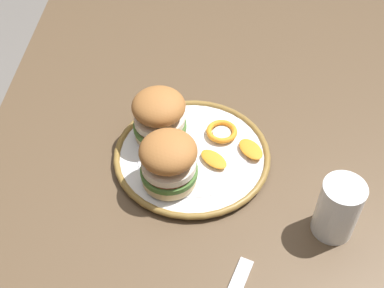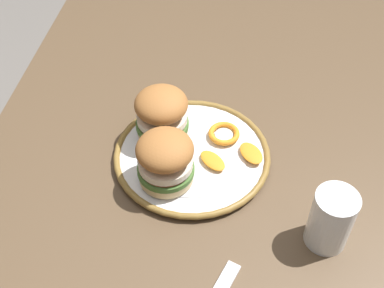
{
  "view_description": "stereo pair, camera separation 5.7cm",
  "coord_description": "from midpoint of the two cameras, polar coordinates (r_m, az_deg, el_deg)",
  "views": [
    {
      "loc": [
        -0.68,
        0.02,
        1.46
      ],
      "look_at": [
        -0.06,
        0.05,
        0.78
      ],
      "focal_mm": 47.06,
      "sensor_mm": 36.0,
      "label": 1
    },
    {
      "loc": [
        -0.68,
        -0.03,
        1.46
      ],
      "look_at": [
        -0.06,
        0.05,
        0.78
      ],
      "focal_mm": 47.06,
      "sensor_mm": 36.0,
      "label": 2
    }
  ],
  "objects": [
    {
      "name": "dining_table",
      "position": [
        1.06,
        4.93,
        -3.02
      ],
      "size": [
        1.41,
        0.92,
        0.74
      ],
      "color": "brown",
      "rests_on": "ground"
    },
    {
      "name": "dinner_plate",
      "position": [
        0.94,
        1.73,
        -1.32
      ],
      "size": [
        0.29,
        0.29,
        0.02
      ],
      "color": "white",
      "rests_on": "dining_table"
    },
    {
      "name": "sandwich_half_left",
      "position": [
        0.86,
        -1.15,
        -1.75
      ],
      "size": [
        0.12,
        0.12,
        0.1
      ],
      "color": "beige",
      "rests_on": "dinner_plate"
    },
    {
      "name": "sandwich_half_right",
      "position": [
        0.94,
        -1.71,
        3.42
      ],
      "size": [
        0.12,
        0.12,
        0.1
      ],
      "color": "beige",
      "rests_on": "dinner_plate"
    },
    {
      "name": "orange_peel_curled",
      "position": [
        0.97,
        5.21,
        1.13
      ],
      "size": [
        0.07,
        0.07,
        0.01
      ],
      "color": "orange",
      "rests_on": "dinner_plate"
    },
    {
      "name": "orange_peel_strip_long",
      "position": [
        0.92,
        4.13,
        -1.95
      ],
      "size": [
        0.06,
        0.06,
        0.01
      ],
      "color": "orange",
      "rests_on": "dinner_plate"
    },
    {
      "name": "orange_peel_strip_short",
      "position": [
        0.94,
        8.45,
        -1.09
      ],
      "size": [
        0.07,
        0.06,
        0.01
      ],
      "color": "orange",
      "rests_on": "dinner_plate"
    },
    {
      "name": "drinking_glass",
      "position": [
        0.84,
        17.27,
        -8.56
      ],
      "size": [
        0.07,
        0.07,
        0.11
      ],
      "color": "white",
      "rests_on": "dining_table"
    }
  ]
}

